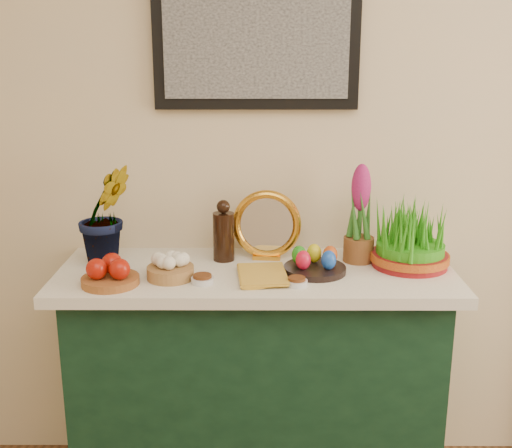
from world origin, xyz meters
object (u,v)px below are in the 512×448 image
(book, at_px, (239,275))
(mirror, at_px, (267,226))
(sideboard, at_px, (256,386))
(wheatgrass_sabzeh, at_px, (411,239))
(hyacinth_green, at_px, (105,198))

(book, bearing_deg, mirror, 62.32)
(sideboard, bearing_deg, mirror, 73.42)
(sideboard, distance_m, mirror, 0.60)
(wheatgrass_sabzeh, bearing_deg, hyacinth_green, 178.09)
(sideboard, xyz_separation_m, hyacinth_green, (-0.54, 0.07, 0.70))
(sideboard, xyz_separation_m, book, (-0.06, -0.10, 0.48))
(sideboard, height_order, book, book)
(hyacinth_green, xyz_separation_m, book, (0.48, -0.17, -0.23))
(hyacinth_green, bearing_deg, mirror, -27.89)
(mirror, distance_m, book, 0.28)
(sideboard, relative_size, wheatgrass_sabzeh, 4.65)
(hyacinth_green, relative_size, wheatgrass_sabzeh, 1.72)
(book, bearing_deg, sideboard, 55.28)
(hyacinth_green, bearing_deg, sideboard, -41.24)
(book, bearing_deg, wheatgrass_sabzeh, 7.84)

